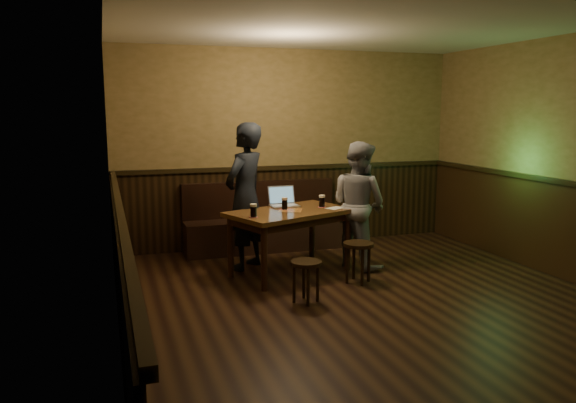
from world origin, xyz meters
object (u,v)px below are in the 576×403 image
at_px(bench, 263,228).
at_px(person_suit, 245,196).
at_px(stool_left, 306,269).
at_px(pint_mid, 285,204).
at_px(pub_table, 290,219).
at_px(pint_right, 322,201).
at_px(person_grey, 358,205).
at_px(laptop, 283,201).
at_px(stool_right, 358,251).
at_px(pint_left, 254,210).

xyz_separation_m(bench, person_suit, (-0.45, -0.83, 0.59)).
bearing_deg(stool_left, pint_mid, 83.59).
height_order(pub_table, pint_right, pint_right).
bearing_deg(person_grey, pint_right, 60.10).
bearing_deg(laptop, pint_right, -31.13).
distance_m(bench, pub_table, 1.28).
bearing_deg(person_grey, stool_left, 110.82).
bearing_deg(pub_table, stool_right, -64.21).
relative_size(stool_right, laptop, 1.32).
relative_size(bench, pint_left, 14.49).
height_order(person_suit, person_grey, person_suit).
bearing_deg(pint_mid, stool_right, -43.92).
height_order(bench, pint_left, bench).
bearing_deg(bench, stool_right, -71.15).
height_order(pub_table, laptop, laptop).
bearing_deg(stool_right, pub_table, 136.82).
bearing_deg(pint_mid, laptop, 76.20).
xyz_separation_m(pub_table, person_suit, (-0.45, 0.41, 0.23)).
height_order(stool_right, person_grey, person_grey).
xyz_separation_m(pub_table, stool_right, (0.62, -0.58, -0.30)).
height_order(bench, stool_right, bench).
bearing_deg(stool_right, person_grey, 65.27).
height_order(stool_left, laptop, laptop).
height_order(laptop, person_grey, person_grey).
height_order(stool_left, pint_left, pint_left).
relative_size(bench, pint_right, 14.47).
distance_m(pint_mid, laptop, 0.27).
bearing_deg(pub_table, person_suit, 116.95).
height_order(stool_right, person_suit, person_suit).
bearing_deg(pub_table, stool_left, -120.63).
height_order(bench, pub_table, bench).
distance_m(pub_table, pint_mid, 0.19).
xyz_separation_m(stool_right, pint_mid, (-0.67, 0.65, 0.48)).
relative_size(stool_right, person_suit, 0.26).
xyz_separation_m(pub_table, stool_left, (-0.17, -1.02, -0.32)).
bearing_deg(person_suit, stool_left, 58.31).
bearing_deg(laptop, stool_left, -100.12).
distance_m(pint_right, person_suit, 0.94).
xyz_separation_m(pint_left, person_suit, (0.07, 0.68, 0.05)).
xyz_separation_m(bench, pint_right, (0.44, -1.14, 0.54)).
height_order(pint_mid, laptop, laptop).
bearing_deg(pint_left, pint_mid, 35.80).
height_order(bench, person_grey, person_grey).
relative_size(pub_table, person_grey, 1.05).
bearing_deg(pint_left, laptop, 48.19).
relative_size(pub_table, person_suit, 0.91).
distance_m(stool_right, person_suit, 1.55).
distance_m(pint_right, person_grey, 0.48).
distance_m(stool_right, person_grey, 0.80).
xyz_separation_m(stool_right, pint_right, (-0.18, 0.67, 0.48)).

